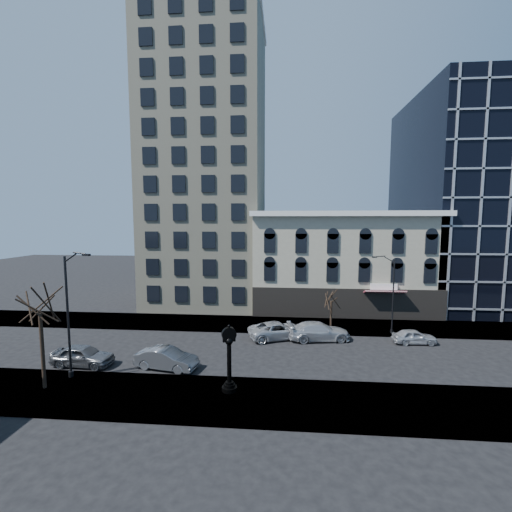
# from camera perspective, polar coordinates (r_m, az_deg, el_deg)

# --- Properties ---
(ground) EXTENTS (160.00, 160.00, 0.00)m
(ground) POSITION_cam_1_polar(r_m,az_deg,el_deg) (31.06, -4.47, -15.59)
(ground) COLOR black
(ground) RESTS_ON ground
(sidewalk_far) EXTENTS (160.00, 6.00, 0.12)m
(sidewalk_far) POSITION_cam_1_polar(r_m,az_deg,el_deg) (38.51, -2.51, -11.19)
(sidewalk_far) COLOR gray
(sidewalk_far) RESTS_ON ground
(sidewalk_near) EXTENTS (160.00, 6.00, 0.12)m
(sidewalk_near) POSITION_cam_1_polar(r_m,az_deg,el_deg) (23.89, -7.82, -22.38)
(sidewalk_near) COLOR gray
(sidewalk_near) RESTS_ON ground
(cream_tower) EXTENTS (15.90, 15.40, 42.50)m
(cream_tower) POSITION_cam_1_polar(r_m,az_deg,el_deg) (49.28, -8.25, 15.10)
(cream_tower) COLOR #BBB496
(cream_tower) RESTS_ON ground
(victorian_row) EXTENTS (22.60, 11.19, 12.50)m
(victorian_row) POSITION_cam_1_polar(r_m,az_deg,el_deg) (45.31, 14.01, -1.10)
(victorian_row) COLOR #ABA58D
(victorian_row) RESTS_ON ground
(glass_office) EXTENTS (20.00, 20.15, 28.00)m
(glass_office) POSITION_cam_1_polar(r_m,az_deg,el_deg) (56.50, 34.00, 7.55)
(glass_office) COLOR black
(glass_office) RESTS_ON ground
(street_clock) EXTENTS (1.02, 1.02, 4.50)m
(street_clock) POSITION_cam_1_polar(r_m,az_deg,el_deg) (23.63, -4.49, -17.05)
(street_clock) COLOR black
(street_clock) RESTS_ON sidewalk_near
(street_lamp_near) EXTENTS (2.37, 0.78, 9.29)m
(street_lamp_near) POSITION_cam_1_polar(r_m,az_deg,el_deg) (27.08, -28.12, -3.80)
(street_lamp_near) COLOR black
(street_lamp_near) RESTS_ON sidewalk_near
(street_lamp_far) EXTENTS (2.05, 0.55, 7.95)m
(street_lamp_far) POSITION_cam_1_polar(r_m,az_deg,el_deg) (36.47, 21.11, -2.79)
(street_lamp_far) COLOR black
(street_lamp_far) RESTS_ON sidewalk_far
(bare_tree_near) EXTENTS (4.84, 4.84, 8.31)m
(bare_tree_near) POSITION_cam_1_polar(r_m,az_deg,el_deg) (26.78, -32.46, -5.70)
(bare_tree_near) COLOR #2F2217
(bare_tree_near) RESTS_ON sidewalk_near
(bare_tree_far) EXTENTS (2.76, 2.76, 4.74)m
(bare_tree_far) POSITION_cam_1_polar(r_m,az_deg,el_deg) (36.52, 12.47, -6.39)
(bare_tree_far) COLOR #2F2217
(bare_tree_far) RESTS_ON sidewalk_far
(car_near_a) EXTENTS (4.88, 2.13, 1.64)m
(car_near_a) POSITION_cam_1_polar(r_m,az_deg,el_deg) (31.13, -26.93, -14.56)
(car_near_a) COLOR #595B60
(car_near_a) RESTS_ON ground
(car_near_b) EXTENTS (5.08, 2.56, 1.60)m
(car_near_b) POSITION_cam_1_polar(r_m,az_deg,el_deg) (28.34, -14.67, -16.19)
(car_near_b) COLOR #595B60
(car_near_b) RESTS_ON ground
(car_far_a) EXTENTS (6.34, 4.55, 1.60)m
(car_far_a) POSITION_cam_1_polar(r_m,az_deg,el_deg) (33.96, 3.69, -12.25)
(car_far_a) COLOR #A5A8AD
(car_far_a) RESTS_ON ground
(car_far_b) EXTENTS (6.20, 3.29, 1.71)m
(car_far_b) POSITION_cam_1_polar(r_m,az_deg,el_deg) (33.98, 10.42, -12.23)
(car_far_b) COLOR #A5A8AD
(car_far_b) RESTS_ON ground
(car_far_c) EXTENTS (3.98, 1.79, 1.33)m
(car_far_c) POSITION_cam_1_polar(r_m,az_deg,el_deg) (35.76, 24.86, -12.08)
(car_far_c) COLOR #A5A8AD
(car_far_c) RESTS_ON ground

